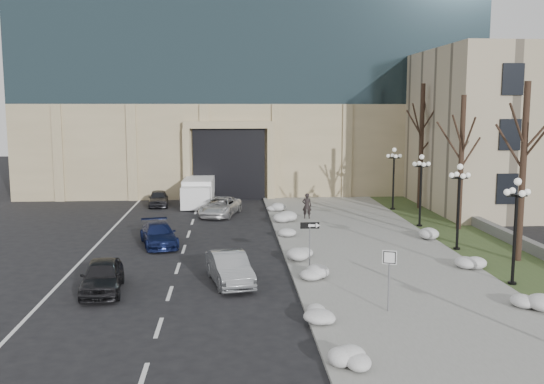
{
  "coord_description": "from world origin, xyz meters",
  "views": [
    {
      "loc": [
        -3.93,
        -18.76,
        7.74
      ],
      "look_at": [
        -1.82,
        11.38,
        3.5
      ],
      "focal_mm": 40.0,
      "sensor_mm": 36.0,
      "label": 1
    }
  ],
  "objects": [
    {
      "name": "sidewalk",
      "position": [
        3.5,
        14.0,
        0.06
      ],
      "size": [
        9.0,
        40.0,
        0.12
      ],
      "primitive_type": "cube",
      "color": "#959690",
      "rests_on": "ground"
    },
    {
      "name": "ground",
      "position": [
        0.0,
        0.0,
        0.0
      ],
      "size": [
        160.0,
        160.0,
        0.0
      ],
      "primitive_type": "plane",
      "color": "black",
      "rests_on": "ground"
    },
    {
      "name": "tree_far",
      "position": [
        10.5,
        26.0,
        6.15
      ],
      "size": [
        3.2,
        3.2,
        9.5
      ],
      "color": "black",
      "rests_on": "ground"
    },
    {
      "name": "snow_clump_e",
      "position": [
        -0.38,
        16.28,
        0.3
      ],
      "size": [
        1.1,
        1.6,
        0.36
      ],
      "primitive_type": "ellipsoid",
      "color": "silver",
      "rests_on": "sidewalk"
    },
    {
      "name": "snow_clump_j",
      "position": [
        7.52,
        15.33,
        0.3
      ],
      "size": [
        1.1,
        1.6,
        0.36
      ],
      "primitive_type": "ellipsoid",
      "color": "silver",
      "rests_on": "sidewalk"
    },
    {
      "name": "lamppost_b",
      "position": [
        8.3,
        12.5,
        3.07
      ],
      "size": [
        1.18,
        1.18,
        4.76
      ],
      "color": "black",
      "rests_on": "ground"
    },
    {
      "name": "car_b",
      "position": [
        -3.99,
        7.26,
        0.7
      ],
      "size": [
        2.31,
        4.44,
        1.39
      ],
      "primitive_type": "imported",
      "rotation": [
        0.0,
        0.0,
        0.21
      ],
      "color": "#929598",
      "rests_on": "ground"
    },
    {
      "name": "snow_clump_b",
      "position": [
        -0.7,
        2.07,
        0.3
      ],
      "size": [
        1.1,
        1.6,
        0.36
      ],
      "primitive_type": "ellipsoid",
      "color": "silver",
      "rests_on": "sidewalk"
    },
    {
      "name": "lamppost_c",
      "position": [
        8.3,
        19.0,
        3.07
      ],
      "size": [
        1.18,
        1.18,
        4.76
      ],
      "color": "black",
      "rests_on": "ground"
    },
    {
      "name": "keep_sign",
      "position": [
        1.97,
        2.85,
        1.81
      ],
      "size": [
        0.51,
        0.22,
        2.46
      ],
      "rotation": [
        0.0,
        0.0,
        -0.34
      ],
      "color": "slate",
      "rests_on": "ground"
    },
    {
      "name": "lamppost_d",
      "position": [
        8.3,
        25.5,
        3.07
      ],
      "size": [
        1.18,
        1.18,
        4.76
      ],
      "color": "black",
      "rests_on": "ground"
    },
    {
      "name": "car_a",
      "position": [
        -9.34,
        6.39,
        0.69
      ],
      "size": [
        2.05,
        4.22,
        1.39
      ],
      "primitive_type": "imported",
      "rotation": [
        0.0,
        0.0,
        0.1
      ],
      "color": "black",
      "rests_on": "ground"
    },
    {
      "name": "car_d",
      "position": [
        -4.66,
        24.26,
        0.67
      ],
      "size": [
        3.37,
        5.23,
        1.34
      ],
      "primitive_type": "imported",
      "rotation": [
        0.0,
        0.0,
        -0.26
      ],
      "color": "silver",
      "rests_on": "ground"
    },
    {
      "name": "one_way_sign",
      "position": [
        -0.12,
        8.44,
        2.05
      ],
      "size": [
        0.92,
        0.25,
        2.48
      ],
      "rotation": [
        0.0,
        0.0,
        -0.01
      ],
      "color": "slate",
      "rests_on": "ground"
    },
    {
      "name": "grass_strip",
      "position": [
        10.0,
        14.0,
        0.05
      ],
      "size": [
        4.0,
        40.0,
        0.1
      ],
      "primitive_type": "cube",
      "color": "#374A25",
      "rests_on": "ground"
    },
    {
      "name": "snow_clump_c",
      "position": [
        -0.36,
        7.52,
        0.3
      ],
      "size": [
        1.1,
        1.6,
        0.36
      ],
      "primitive_type": "ellipsoid",
      "color": "silver",
      "rests_on": "sidewalk"
    },
    {
      "name": "box_truck",
      "position": [
        -6.44,
        29.36,
        1.01
      ],
      "size": [
        2.51,
        6.65,
        2.09
      ],
      "rotation": [
        0.0,
        0.0,
        -0.03
      ],
      "color": "white",
      "rests_on": "ground"
    },
    {
      "name": "snow_clump_g",
      "position": [
        -0.42,
        25.58,
        0.3
      ],
      "size": [
        1.1,
        1.6,
        0.36
      ],
      "primitive_type": "ellipsoid",
      "color": "silver",
      "rests_on": "sidewalk"
    },
    {
      "name": "tree_mid",
      "position": [
        10.5,
        18.0,
        5.5
      ],
      "size": [
        3.2,
        3.2,
        8.5
      ],
      "color": "black",
      "rests_on": "ground"
    },
    {
      "name": "car_c",
      "position": [
        -7.97,
        15.01,
        0.64
      ],
      "size": [
        2.79,
        4.69,
        1.27
      ],
      "primitive_type": "imported",
      "rotation": [
        0.0,
        0.0,
        0.24
      ],
      "color": "navy",
      "rests_on": "ground"
    },
    {
      "name": "stone_wall",
      "position": [
        12.0,
        16.0,
        0.35
      ],
      "size": [
        0.5,
        30.0,
        0.7
      ],
      "primitive_type": "cube",
      "color": "slate",
      "rests_on": "ground"
    },
    {
      "name": "snow_clump_d",
      "position": [
        -0.43,
        11.12,
        0.3
      ],
      "size": [
        1.1,
        1.6,
        0.36
      ],
      "primitive_type": "ellipsoid",
      "color": "silver",
      "rests_on": "sidewalk"
    },
    {
      "name": "pedestrian",
      "position": [
        1.34,
        22.13,
        1.0
      ],
      "size": [
        0.7,
        0.51,
        1.76
      ],
      "primitive_type": "imported",
      "rotation": [
        0.0,
        0.0,
        3.0
      ],
      "color": "black",
      "rests_on": "sidewalk"
    },
    {
      "name": "snow_clump_f",
      "position": [
        -0.42,
        20.95,
        0.3
      ],
      "size": [
        1.1,
        1.6,
        0.36
      ],
      "primitive_type": "ellipsoid",
      "color": "silver",
      "rests_on": "sidewalk"
    },
    {
      "name": "curb",
      "position": [
        -1.0,
        14.0,
        0.07
      ],
      "size": [
        0.3,
        40.0,
        0.14
      ],
      "primitive_type": "cube",
      "color": "#959690",
      "rests_on": "ground"
    },
    {
      "name": "tree_near",
      "position": [
        10.5,
        10.0,
        5.83
      ],
      "size": [
        3.2,
        3.2,
        9.0
      ],
      "color": "black",
      "rests_on": "ground"
    },
    {
      "name": "car_e",
      "position": [
        -9.58,
        28.9,
        0.63
      ],
      "size": [
        1.82,
        3.82,
        1.26
      ],
      "primitive_type": "imported",
      "rotation": [
        0.0,
        0.0,
        0.09
      ],
      "color": "#2B2B30",
      "rests_on": "ground"
    },
    {
      "name": "snow_clump_h",
      "position": [
        7.58,
        2.65,
        0.3
      ],
      "size": [
        1.1,
        1.6,
        0.36
      ],
      "primitive_type": "ellipsoid",
      "color": "silver",
      "rests_on": "sidewalk"
    },
    {
      "name": "lamppost_a",
      "position": [
        8.3,
        6.0,
        3.07
      ],
      "size": [
        1.18,
        1.18,
        4.76
      ],
      "color": "black",
      "rests_on": "ground"
    },
    {
      "name": "snow_clump_a",
      "position": [
        -0.55,
        -1.81,
        0.3
      ],
      "size": [
        1.1,
        1.6,
        0.36
      ],
      "primitive_type": "ellipsoid",
      "color": "silver",
      "rests_on": "sidewalk"
    },
    {
      "name": "snow_clump_i",
      "position": [
        7.36,
        8.93,
        0.3
      ],
      "size": [
        1.1,
        1.6,
        0.36
      ],
      "primitive_type": "ellipsoid",
      "color": "silver",
      "rests_on": "sidewalk"
    }
  ]
}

